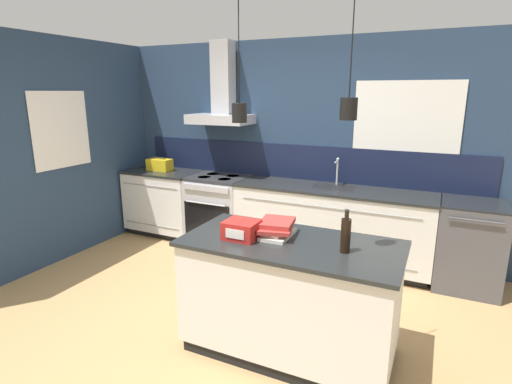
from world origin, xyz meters
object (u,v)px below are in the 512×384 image
object	(u,v)px
dishwasher	(469,245)
yellow_toolbox	(160,165)
bottle_on_island	(346,235)
book_stack	(277,228)
oven_range	(219,210)
red_supply_box	(241,230)

from	to	relation	value
dishwasher	yellow_toolbox	distance (m)	3.94
bottle_on_island	book_stack	size ratio (longest dim) A/B	0.85
oven_range	book_stack	distance (m)	2.35
oven_range	red_supply_box	world-z (taller)	red_supply_box
oven_range	bottle_on_island	xyz separation A→B (m)	(2.07, -1.81, 0.58)
oven_range	dishwasher	xyz separation A→B (m)	(2.95, 0.00, -0.00)
book_stack	yellow_toolbox	world-z (taller)	yellow_toolbox
dishwasher	book_stack	xyz separation A→B (m)	(-1.43, -1.71, 0.52)
oven_range	book_stack	xyz separation A→B (m)	(1.52, -1.71, 0.52)
bottle_on_island	red_supply_box	bearing A→B (deg)	-175.08
book_stack	red_supply_box	size ratio (longest dim) A/B	1.44
bottle_on_island	oven_range	bearing A→B (deg)	138.88
dishwasher	oven_range	bearing A→B (deg)	-179.92
dishwasher	bottle_on_island	xyz separation A→B (m)	(-0.88, -1.81, 0.58)
red_supply_box	bottle_on_island	bearing A→B (deg)	4.92
oven_range	red_supply_box	size ratio (longest dim) A/B	3.66
dishwasher	book_stack	bearing A→B (deg)	-129.85
red_supply_box	yellow_toolbox	world-z (taller)	yellow_toolbox
oven_range	dishwasher	distance (m)	2.95
red_supply_box	yellow_toolbox	xyz separation A→B (m)	(-2.25, 1.88, 0.01)
bottle_on_island	red_supply_box	distance (m)	0.77
bottle_on_island	dishwasher	bearing A→B (deg)	63.98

